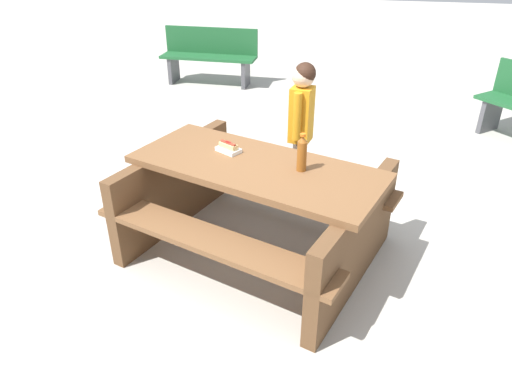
# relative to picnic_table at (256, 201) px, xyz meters

# --- Properties ---
(ground_plane) EXTENTS (30.00, 30.00, 0.00)m
(ground_plane) POSITION_rel_picnic_table_xyz_m (0.00, 0.00, -0.44)
(ground_plane) COLOR #B7B2A8
(ground_plane) RESTS_ON ground
(picnic_table) EXTENTS (2.15, 1.90, 0.75)m
(picnic_table) POSITION_rel_picnic_table_xyz_m (0.00, 0.00, 0.00)
(picnic_table) COLOR brown
(picnic_table) RESTS_ON ground
(soda_bottle) EXTENTS (0.07, 0.07, 0.27)m
(soda_bottle) POSITION_rel_picnic_table_xyz_m (-0.32, 0.02, 0.43)
(soda_bottle) COLOR brown
(soda_bottle) RESTS_ON picnic_table
(hotdog_tray) EXTENTS (0.21, 0.18, 0.08)m
(hotdog_tray) POSITION_rel_picnic_table_xyz_m (0.25, -0.17, 0.34)
(hotdog_tray) COLOR white
(hotdog_tray) RESTS_ON picnic_table
(child_in_coat) EXTENTS (0.21, 0.31, 1.26)m
(child_in_coat) POSITION_rel_picnic_table_xyz_m (-0.20, -0.91, 0.36)
(child_in_coat) COLOR brown
(child_in_coat) RESTS_ON ground
(park_bench_mid) EXTENTS (1.50, 0.41, 0.85)m
(park_bench_mid) POSITION_rel_picnic_table_xyz_m (1.68, -4.29, 0.00)
(park_bench_mid) COLOR #1E592D
(park_bench_mid) RESTS_ON ground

